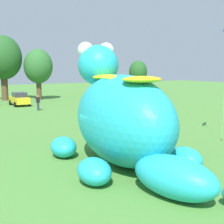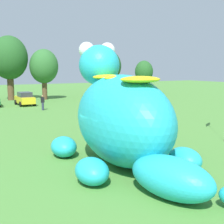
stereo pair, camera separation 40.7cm
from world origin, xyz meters
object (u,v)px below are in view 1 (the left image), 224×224
Objects in this scene: spectator_near_inflatable at (159,118)px; spectator_far_side at (90,119)px; giant_inflatable_creature at (123,118)px; spectator_mid_field at (38,103)px; car_yellow at (19,99)px; spectator_wandering at (102,104)px.

spectator_near_inflatable is 1.00× the size of spectator_far_side.
giant_inflatable_creature is 21.37m from spectator_mid_field.
car_yellow is at bearing 92.73° from spectator_far_side.
spectator_mid_field is 1.00× the size of spectator_far_side.
giant_inflatable_creature reaches higher than spectator_wandering.
giant_inflatable_creature reaches higher than car_yellow.
giant_inflatable_creature is 18.28m from spectator_wandering.
giant_inflatable_creature is at bearing -140.25° from spectator_near_inflatable.
spectator_far_side is at bearing -87.27° from car_yellow.
spectator_near_inflatable is (5.65, -21.03, -0.01)m from car_yellow.
giant_inflatable_creature is at bearing -93.06° from car_yellow.
spectator_near_inflatable and spectator_wandering have the same top height.
car_yellow is 12.26m from spectator_wandering.
car_yellow is at bearing 86.94° from giant_inflatable_creature.
spectator_wandering and spectator_far_side have the same top height.
giant_inflatable_creature is 7.27× the size of spectator_wandering.
giant_inflatable_creature is 8.81m from spectator_far_side.
spectator_near_inflatable is at bearing -94.00° from spectator_wandering.
spectator_mid_field is at bearing 84.27° from giant_inflatable_creature.
giant_inflatable_creature is 7.27× the size of spectator_near_inflatable.
spectator_near_inflatable and spectator_mid_field have the same top height.
spectator_near_inflatable is at bearing -72.08° from spectator_mid_field.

